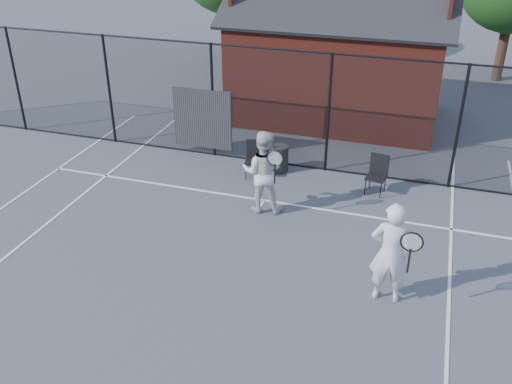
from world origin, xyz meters
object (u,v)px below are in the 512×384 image
(player_back, at_px, (263,172))
(chair_left, at_px, (254,160))
(clubhouse, at_px, (339,65))
(chair_right, at_px, (376,176))
(player_front, at_px, (390,253))
(waste_bin, at_px, (279,158))

(player_back, height_order, chair_left, player_back)
(clubhouse, height_order, player_back, clubhouse)
(chair_left, distance_m, chair_right, 2.96)
(player_front, bearing_deg, chair_left, 133.67)
(chair_left, height_order, waste_bin, chair_left)
(player_back, relative_size, chair_right, 2.05)
(player_front, height_order, waste_bin, player_front)
(player_front, xyz_separation_m, chair_right, (-0.67, 3.83, -0.49))
(clubhouse, distance_m, waste_bin, 4.62)
(clubhouse, xyz_separation_m, chair_right, (1.86, -4.88, -1.15))
(player_front, xyz_separation_m, player_back, (-2.95, 2.31, -0.01))
(player_front, relative_size, chair_left, 2.12)
(clubhouse, bearing_deg, waste_bin, -97.83)
(clubhouse, xyz_separation_m, chair_left, (-1.10, -4.90, -1.16))
(clubhouse, bearing_deg, chair_left, -102.67)
(clubhouse, height_order, waste_bin, clubhouse)
(chair_right, bearing_deg, player_front, -70.82)
(clubhouse, distance_m, chair_left, 5.16)
(player_front, xyz_separation_m, waste_bin, (-3.14, 4.31, -0.61))
(chair_left, xyz_separation_m, waste_bin, (0.50, 0.50, -0.10))
(player_back, bearing_deg, chair_right, 33.81)
(chair_left, relative_size, waste_bin, 1.30)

